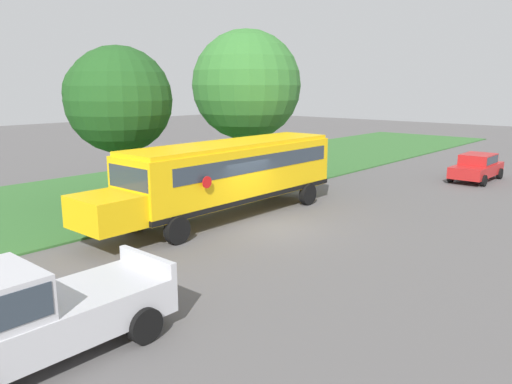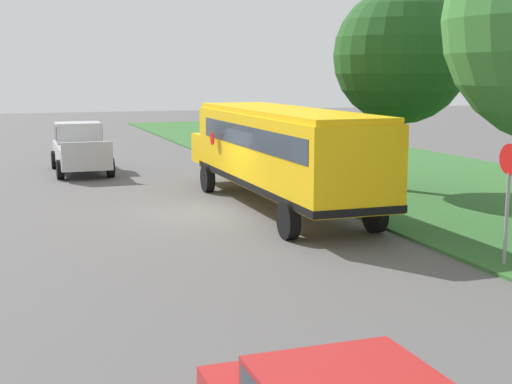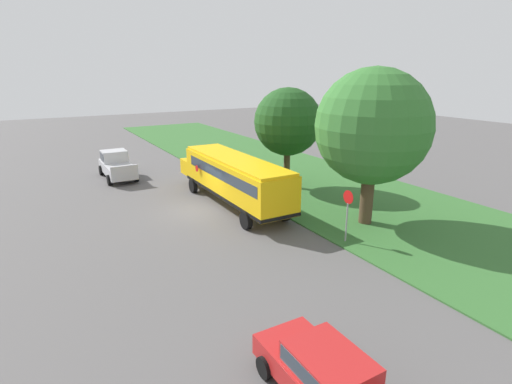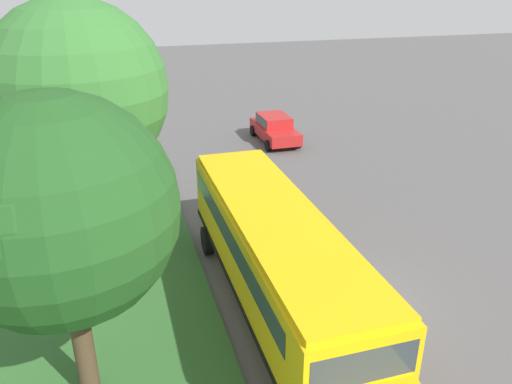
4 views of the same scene
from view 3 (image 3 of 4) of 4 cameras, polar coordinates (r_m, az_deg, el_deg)
The scene contains 8 objects.
ground_plane at distance 25.07m, azimuth -8.17°, elevation -2.59°, with size 120.00×120.00×0.00m, color #565454.
grass_verge at distance 29.98m, azimuth 9.82°, elevation 0.69°, with size 12.00×80.00×0.08m, color #33662D.
school_bus at distance 25.26m, azimuth -3.25°, elevation 2.28°, with size 2.85×12.42×3.16m.
car_red_nearest at distance 11.38m, azimuth 10.00°, elevation -24.29°, with size 2.02×4.40×1.56m.
pickup_truck at distance 34.07m, azimuth -19.30°, elevation 3.74°, with size 2.28×5.40×2.10m.
oak_tree_beside_bus at distance 28.91m, azimuth 4.54°, elevation 10.11°, with size 4.78×4.78×7.23m.
oak_tree_roadside_mid at distance 22.15m, azimuth 16.37°, elevation 9.18°, with size 6.16×6.16×8.57m.
stop_sign at distance 20.19m, azimuth 12.93°, elevation -2.52°, with size 0.08×0.68×2.74m.
Camera 3 is at (8.54, 22.05, 8.34)m, focal length 28.00 mm.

